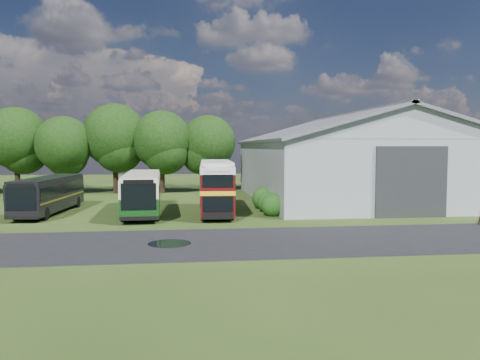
{
  "coord_description": "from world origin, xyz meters",
  "views": [
    {
      "loc": [
        -0.78,
        -26.79,
        4.91
      ],
      "look_at": [
        3.47,
        8.0,
        2.46
      ],
      "focal_mm": 35.0,
      "sensor_mm": 36.0,
      "label": 1
    }
  ],
  "objects": [
    {
      "name": "ground",
      "position": [
        0.0,
        0.0,
        0.0
      ],
      "size": [
        120.0,
        120.0,
        0.0
      ],
      "primitive_type": "plane",
      "color": "#233A12",
      "rests_on": "ground"
    },
    {
      "name": "bus_dark_single",
      "position": [
        -10.69,
        9.31,
        1.44
      ],
      "size": [
        3.08,
        9.96,
        2.7
      ],
      "rotation": [
        0.0,
        0.0,
        -0.08
      ],
      "color": "black",
      "rests_on": "ground"
    },
    {
      "name": "tree_left_b",
      "position": [
        -13.0,
        23.5,
        5.25
      ],
      "size": [
        5.78,
        5.78,
        8.16
      ],
      "color": "black",
      "rests_on": "ground"
    },
    {
      "name": "shrub_front",
      "position": [
        5.6,
        6.0,
        0.0
      ],
      "size": [
        1.7,
        1.7,
        1.7
      ],
      "primitive_type": "sphere",
      "color": "#194714",
      "rests_on": "ground"
    },
    {
      "name": "shrub_mid",
      "position": [
        5.6,
        8.0,
        0.0
      ],
      "size": [
        1.6,
        1.6,
        1.6
      ],
      "primitive_type": "sphere",
      "color": "#194714",
      "rests_on": "ground"
    },
    {
      "name": "asphalt_road",
      "position": [
        3.0,
        -3.0,
        0.0
      ],
      "size": [
        60.0,
        8.0,
        0.02
      ],
      "primitive_type": "cube",
      "color": "black",
      "rests_on": "ground"
    },
    {
      "name": "tree_right_a",
      "position": [
        -3.0,
        23.8,
        5.69
      ],
      "size": [
        6.26,
        6.26,
        8.83
      ],
      "color": "black",
      "rests_on": "ground"
    },
    {
      "name": "puddle",
      "position": [
        -1.5,
        -3.0,
        0.0
      ],
      "size": [
        2.2,
        2.2,
        0.01
      ],
      "primitive_type": "cylinder",
      "color": "black",
      "rests_on": "ground"
    },
    {
      "name": "tree_right_b",
      "position": [
        2.0,
        24.6,
        5.44
      ],
      "size": [
        5.98,
        5.98,
        8.45
      ],
      "color": "black",
      "rests_on": "ground"
    },
    {
      "name": "tree_left_a",
      "position": [
        -18.0,
        24.5,
        5.87
      ],
      "size": [
        6.46,
        6.46,
        9.12
      ],
      "color": "black",
      "rests_on": "ground"
    },
    {
      "name": "tree_mid",
      "position": [
        -8.0,
        24.8,
        6.18
      ],
      "size": [
        6.8,
        6.8,
        9.6
      ],
      "color": "black",
      "rests_on": "ground"
    },
    {
      "name": "bus_green_single",
      "position": [
        -3.78,
        8.37,
        1.61
      ],
      "size": [
        2.96,
        11.03,
        3.02
      ],
      "rotation": [
        0.0,
        0.0,
        0.04
      ],
      "color": "black",
      "rests_on": "ground"
    },
    {
      "name": "shrub_back",
      "position": [
        5.6,
        10.0,
        0.0
      ],
      "size": [
        1.8,
        1.8,
        1.8
      ],
      "primitive_type": "sphere",
      "color": "#194714",
      "rests_on": "ground"
    },
    {
      "name": "storage_shed",
      "position": [
        15.0,
        15.98,
        4.17
      ],
      "size": [
        18.8,
        24.8,
        8.15
      ],
      "color": "gray",
      "rests_on": "ground"
    },
    {
      "name": "bus_maroon_double",
      "position": [
        1.65,
        7.59,
        1.95
      ],
      "size": [
        2.74,
        9.2,
        3.91
      ],
      "rotation": [
        0.0,
        0.0,
        -0.05
      ],
      "color": "black",
      "rests_on": "ground"
    }
  ]
}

